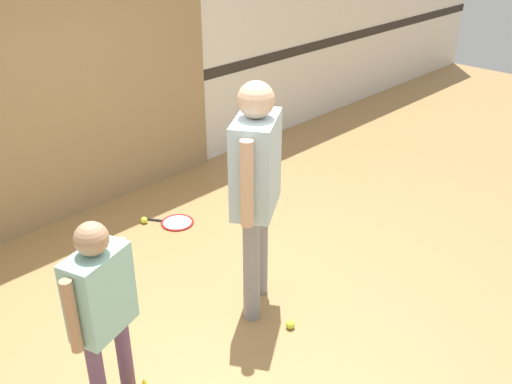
{
  "coord_description": "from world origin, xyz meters",
  "views": [
    {
      "loc": [
        -2.31,
        -2.52,
        2.77
      ],
      "look_at": [
        0.21,
        -0.09,
        0.96
      ],
      "focal_mm": 40.0,
      "sensor_mm": 36.0,
      "label": 1
    }
  ],
  "objects_px": {
    "person_student_left": "(101,302)",
    "tennis_ball_by_spare_racket": "(144,220)",
    "person_instructor": "(256,176)",
    "tennis_ball_near_instructor": "(290,325)",
    "racket_spare_on_floor": "(176,222)"
  },
  "relations": [
    {
      "from": "racket_spare_on_floor",
      "to": "tennis_ball_near_instructor",
      "type": "height_order",
      "value": "tennis_ball_near_instructor"
    },
    {
      "from": "person_instructor",
      "to": "tennis_ball_near_instructor",
      "type": "height_order",
      "value": "person_instructor"
    },
    {
      "from": "racket_spare_on_floor",
      "to": "tennis_ball_by_spare_racket",
      "type": "bearing_deg",
      "value": 11.98
    },
    {
      "from": "person_instructor",
      "to": "racket_spare_on_floor",
      "type": "bearing_deg",
      "value": 43.87
    },
    {
      "from": "person_student_left",
      "to": "tennis_ball_by_spare_racket",
      "type": "relative_size",
      "value": 19.82
    },
    {
      "from": "person_student_left",
      "to": "racket_spare_on_floor",
      "type": "xyz_separation_m",
      "value": [
        1.66,
        1.49,
        -0.8
      ]
    },
    {
      "from": "person_instructor",
      "to": "tennis_ball_by_spare_racket",
      "type": "distance_m",
      "value": 1.93
    },
    {
      "from": "person_instructor",
      "to": "racket_spare_on_floor",
      "type": "height_order",
      "value": "person_instructor"
    },
    {
      "from": "tennis_ball_by_spare_racket",
      "to": "racket_spare_on_floor",
      "type": "bearing_deg",
      "value": -46.16
    },
    {
      "from": "person_student_left",
      "to": "tennis_ball_by_spare_racket",
      "type": "xyz_separation_m",
      "value": [
        1.45,
        1.71,
        -0.78
      ]
    },
    {
      "from": "person_instructor",
      "to": "racket_spare_on_floor",
      "type": "relative_size",
      "value": 3.31
    },
    {
      "from": "person_student_left",
      "to": "tennis_ball_near_instructor",
      "type": "height_order",
      "value": "person_student_left"
    },
    {
      "from": "person_instructor",
      "to": "tennis_ball_by_spare_racket",
      "type": "height_order",
      "value": "person_instructor"
    },
    {
      "from": "person_instructor",
      "to": "tennis_ball_near_instructor",
      "type": "relative_size",
      "value": 26.52
    },
    {
      "from": "tennis_ball_near_instructor",
      "to": "tennis_ball_by_spare_racket",
      "type": "xyz_separation_m",
      "value": [
        0.16,
        1.99,
        0.0
      ]
    }
  ]
}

